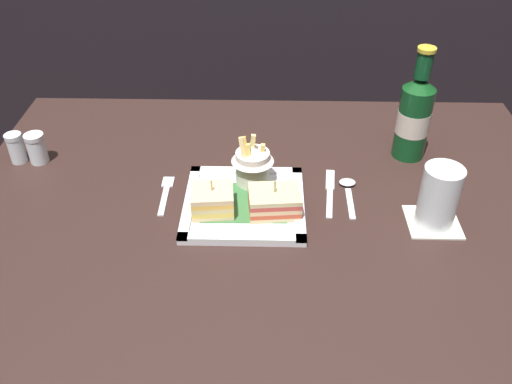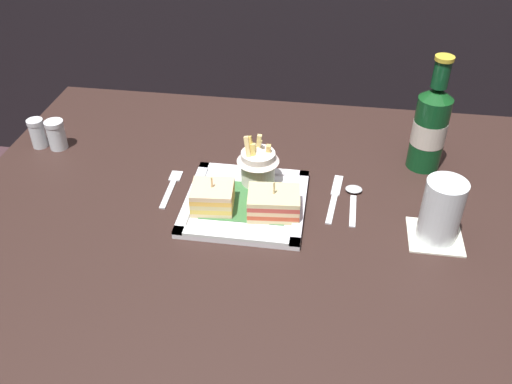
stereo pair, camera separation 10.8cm
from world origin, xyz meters
name	(u,v)px [view 2 (the right image)]	position (x,y,z in m)	size (l,w,h in m)	color
dining_table	(266,246)	(0.00, 0.00, 0.67)	(1.25, 0.94, 0.76)	#301E1A
square_plate	(245,203)	(-0.04, 0.01, 0.77)	(0.24, 0.24, 0.02)	white
sandwich_half_left	(213,197)	(-0.10, -0.02, 0.80)	(0.09, 0.08, 0.07)	beige
sandwich_half_right	(274,203)	(0.02, -0.02, 0.80)	(0.11, 0.08, 0.07)	#D2BE89
fries_cup	(258,162)	(-0.03, 0.08, 0.82)	(0.09, 0.09, 0.11)	silver
beer_bottle	(430,126)	(0.32, 0.21, 0.86)	(0.07, 0.07, 0.26)	#0F431E
drink_coaster	(435,237)	(0.32, -0.03, 0.77)	(0.10, 0.10, 0.00)	white
water_glass	(441,214)	(0.32, -0.03, 0.82)	(0.07, 0.07, 0.12)	silver
fork	(171,186)	(-0.21, 0.05, 0.76)	(0.02, 0.13, 0.00)	silver
knife	(335,196)	(0.13, 0.07, 0.76)	(0.03, 0.17, 0.00)	silver
spoon	(354,195)	(0.17, 0.07, 0.77)	(0.03, 0.13, 0.01)	silver
salt_shaker	(38,135)	(-0.56, 0.16, 0.79)	(0.04, 0.04, 0.07)	silver
pepper_shaker	(57,136)	(-0.51, 0.16, 0.79)	(0.04, 0.04, 0.07)	silver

